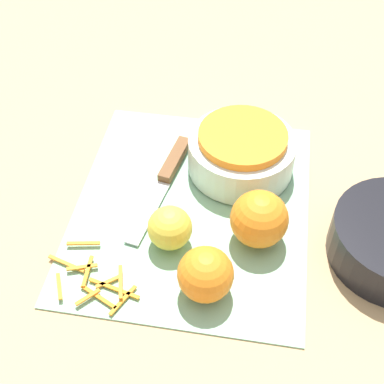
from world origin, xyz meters
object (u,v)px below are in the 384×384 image
Objects in this scene: bowl_speckled at (242,151)px; orange_right at (205,274)px; orange_left at (259,219)px; lemon at (170,228)px; knife at (169,170)px.

bowl_speckled is 0.24m from orange_right.
orange_left is 0.12m from orange_right.
orange_left is at bearing 103.06° from lemon.
lemon is at bearing -139.64° from orange_right.
knife is 3.56× the size of lemon.
orange_right is (0.24, -0.02, 0.00)m from bowl_speckled.
lemon is at bearing -76.94° from orange_left.
bowl_speckled reaches higher than lemon.
lemon reaches higher than knife.
bowl_speckled is 0.19m from lemon.
knife is (0.03, -0.11, -0.03)m from bowl_speckled.
orange_left is at bearing 148.56° from orange_right.
orange_left is 0.12m from lemon.
bowl_speckled reaches higher than knife.
knife is 0.19m from orange_left.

